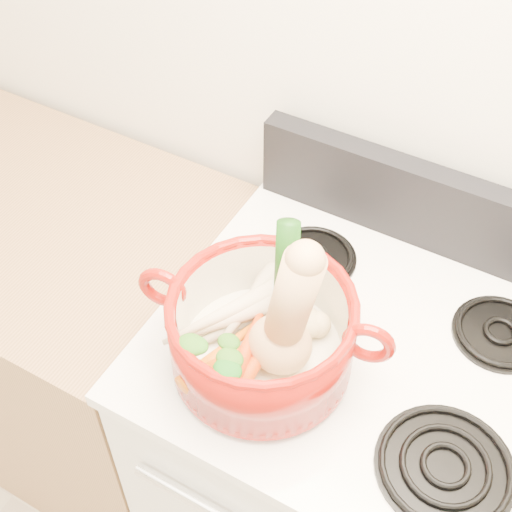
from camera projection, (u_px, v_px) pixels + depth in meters
The scene contains 26 objects.
wall_back at pixel (477, 85), 1.23m from camera, with size 3.50×0.02×2.60m, color white.
stove_body at pixel (347, 471), 1.64m from camera, with size 0.76×0.65×0.92m, color white.
cooktop at pixel (372, 353), 1.29m from camera, with size 0.78×0.67×0.03m, color white.
control_backsplash at pixel (439, 211), 1.39m from camera, with size 0.76×0.05×0.18m, color black.
counter_left at pixel (1, 297), 2.01m from camera, with size 1.36×0.65×0.90m, color #9B7149.
burner_front_left at pixel (237, 366), 1.25m from camera, with size 0.22×0.22×0.02m, color black.
burner_front_right at pixel (445, 466), 1.12m from camera, with size 0.22×0.22×0.02m, color black.
burner_back_left at pixel (313, 256), 1.42m from camera, with size 0.17×0.17×0.02m, color black.
burner_back_right at pixel (500, 332), 1.30m from camera, with size 0.17×0.17×0.02m, color black.
dutch_oven at pixel (262, 334), 1.19m from camera, with size 0.31×0.31×0.15m, color maroon.
pot_handle_left at pixel (162, 288), 1.19m from camera, with size 0.09×0.09×0.02m, color maroon.
pot_handle_right at pixel (369, 343), 1.11m from camera, with size 0.09×0.09×0.02m, color maroon.
squash at pixel (282, 310), 1.10m from camera, with size 0.11×0.11×0.27m, color tan, non-canonical shape.
leek at pixel (283, 281), 1.16m from camera, with size 0.04×0.04×0.25m, color silver.
ginger at pixel (297, 320), 1.23m from camera, with size 0.09×0.07×0.05m, color tan.
parsnip_0 at pixel (238, 322), 1.23m from camera, with size 0.04×0.04×0.23m, color beige.
parsnip_1 at pixel (235, 314), 1.23m from camera, with size 0.04×0.04×0.20m, color #EEE7C1.
parsnip_2 at pixel (253, 298), 1.25m from camera, with size 0.04×0.04×0.19m, color beige.
parsnip_3 at pixel (219, 320), 1.21m from camera, with size 0.04×0.04×0.20m, color beige.
parsnip_4 at pixel (257, 292), 1.24m from camera, with size 0.05×0.05×0.23m, color beige.
parsnip_5 at pixel (228, 311), 1.21m from camera, with size 0.04×0.04×0.23m, color beige.
carrot_0 at pixel (260, 355), 1.20m from camera, with size 0.03×0.03×0.14m, color #BF5009.
carrot_1 at pixel (220, 355), 1.18m from camera, with size 0.04×0.04×0.17m, color #D3640A.
carrot_2 at pixel (258, 360), 1.17m from camera, with size 0.04×0.04×0.19m, color #C94B0A.
carrot_3 at pixel (234, 356), 1.17m from camera, with size 0.03×0.03×0.13m, color #D6670A.
carrot_4 at pixel (248, 345), 1.18m from camera, with size 0.03×0.03×0.17m, color #D53E0A.
Camera 1 is at (0.18, 0.65, 2.01)m, focal length 50.00 mm.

